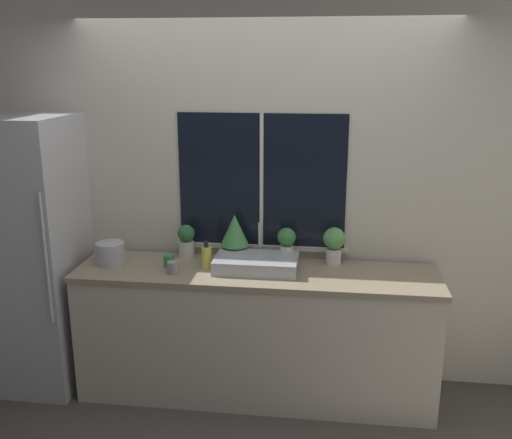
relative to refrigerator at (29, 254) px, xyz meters
name	(u,v)px	position (x,y,z in m)	size (l,w,h in m)	color
ground_plane	(250,415)	(1.57, -0.28, -0.95)	(14.00, 14.00, 0.00)	#4C4742
wall_back	(262,192)	(1.57, 0.34, 0.40)	(8.00, 0.09, 2.70)	beige
wall_left	(29,163)	(-0.61, 1.22, 0.40)	(0.06, 7.00, 2.70)	beige
counter	(256,333)	(1.57, 0.00, -0.49)	(2.39, 0.58, 0.90)	beige
refrigerator	(29,254)	(0.00, 0.00, 0.00)	(0.67, 0.68, 1.89)	#B7B7BC
sink	(257,263)	(1.58, 0.02, 0.00)	(0.54, 0.38, 0.27)	#ADADB2
potted_plant_far_left	(186,240)	(1.06, 0.20, 0.08)	(0.12, 0.12, 0.23)	silver
potted_plant_center_left	(235,232)	(1.40, 0.20, 0.15)	(0.20, 0.20, 0.32)	silver
potted_plant_center_right	(287,243)	(1.76, 0.20, 0.09)	(0.13, 0.13, 0.24)	silver
potted_plant_far_right	(334,243)	(2.08, 0.20, 0.10)	(0.15, 0.15, 0.25)	silver
soap_bottle	(206,257)	(1.24, 0.02, 0.03)	(0.07, 0.07, 0.18)	#DBD14C
mug_grey	(173,268)	(1.05, -0.12, -0.01)	(0.07, 0.07, 0.08)	gray
mug_green	(169,260)	(0.99, 0.01, 0.00)	(0.07, 0.07, 0.08)	#38844C
kettle	(110,252)	(0.58, 0.01, 0.04)	(0.19, 0.19, 0.17)	#B2B2B7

